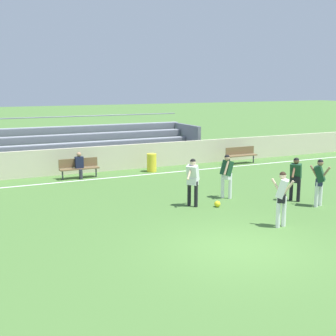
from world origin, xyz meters
The scene contains 14 objects.
ground_plane centered at (0.00, 0.00, 0.00)m, with size 160.00×160.00×0.00m, color #477033.
field_line_sideline centered at (0.00, 10.21, 0.00)m, with size 44.00×0.12×0.01m, color white.
sideline_wall centered at (0.00, 11.89, 0.63)m, with size 48.00×0.16×1.25m, color beige.
bleacher_stand centered at (-3.37, 14.40, 1.04)m, with size 19.02×3.41×2.48m.
bench_near_bin centered at (-1.41, 10.80, 0.55)m, with size 1.80×0.40×0.90m.
bench_far_right centered at (7.49, 10.80, 0.55)m, with size 1.80×0.40×0.90m.
trash_bin centered at (2.21, 10.77, 0.45)m, with size 0.47×0.47×0.89m, color yellow.
spectator_seated centered at (-1.41, 10.68, 0.70)m, with size 0.36×0.42×1.21m.
player_white_overlapping centered at (0.93, 4.23, 1.02)m, with size 0.69×0.51×1.70m.
player_dark_dropping_back centered at (2.63, 4.68, 0.99)m, with size 0.51×0.45×1.67m.
player_dark_on_ball centered at (4.68, 3.23, 0.96)m, with size 0.71×0.49×1.63m.
player_dark_challenging centered at (4.92, 2.29, 1.01)m, with size 0.54×0.65×1.69m.
player_white_pressing_high centered at (2.19, 0.97, 1.02)m, with size 0.53×0.65×1.71m.
soccer_ball centered at (1.67, 3.75, 0.11)m, with size 0.22×0.22×0.22m, color yellow.
Camera 1 is at (-6.67, -9.60, 4.29)m, focal length 49.12 mm.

